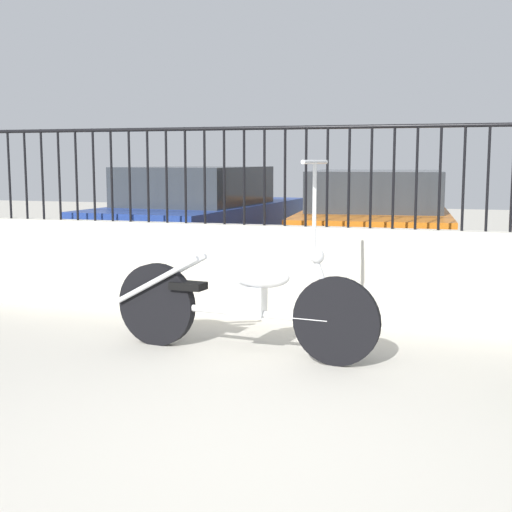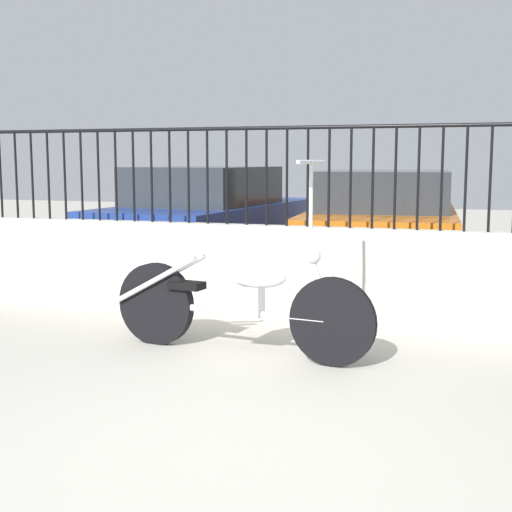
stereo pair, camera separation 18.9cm
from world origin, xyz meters
name	(u,v)px [view 2 (the right image)]	position (x,y,z in m)	size (l,w,h in m)	color
ground_plane	(226,457)	(0.00, 0.00, 0.00)	(40.00, 40.00, 0.00)	#B7B2A5
low_wall	(349,277)	(0.00, 3.16, 0.45)	(8.26, 0.18, 0.91)	beige
fence_railing	(351,161)	(0.00, 3.16, 1.52)	(8.26, 0.04, 0.93)	black
motorcycle_white	(228,301)	(-0.72, 1.90, 0.42)	(2.23, 0.55, 1.54)	black
car_blue	(209,219)	(-2.50, 5.83, 0.72)	(2.00, 4.21, 1.44)	black
car_orange	(384,226)	(-0.08, 5.74, 0.71)	(2.09, 4.36, 1.40)	black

